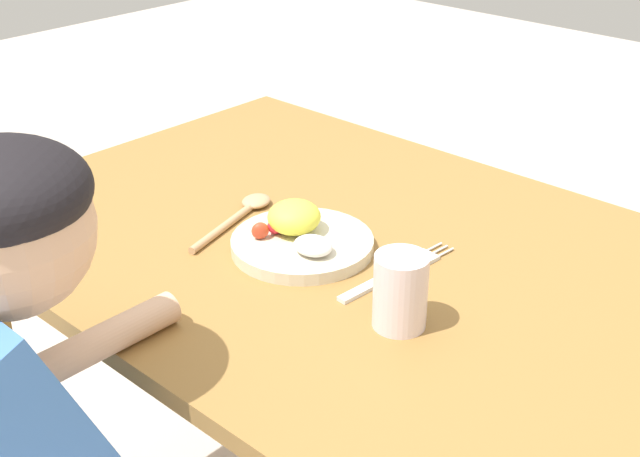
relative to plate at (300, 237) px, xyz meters
name	(u,v)px	position (x,y,z in m)	size (l,w,h in m)	color
dining_table	(354,312)	(0.06, 0.06, -0.13)	(1.18, 0.78, 0.71)	olive
plate	(300,237)	(0.00, 0.00, 0.00)	(0.21, 0.21, 0.07)	beige
fork	(397,272)	(0.15, 0.04, -0.02)	(0.04, 0.22, 0.01)	silver
spoon	(244,211)	(-0.14, 0.02, -0.01)	(0.08, 0.21, 0.02)	tan
drinking_cup	(400,291)	(0.23, -0.06, 0.03)	(0.07, 0.07, 0.10)	silver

